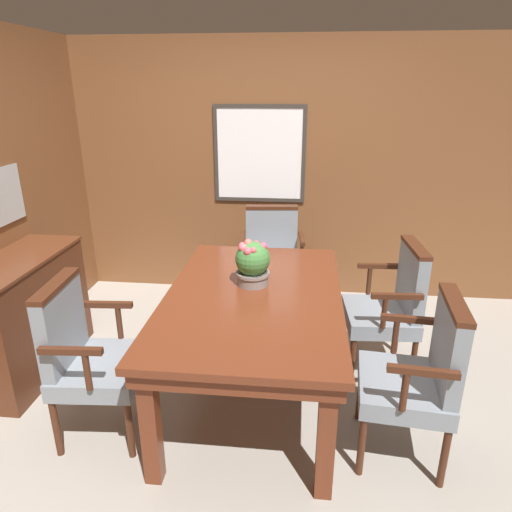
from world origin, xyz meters
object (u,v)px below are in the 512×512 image
object	(u,v)px
chair_right_far	(391,303)
chair_head_far	(272,256)
chair_right_near	(420,372)
dining_table	(254,307)
sideboard_cabinet	(25,316)
potted_plant	(253,263)
chair_left_near	(87,352)

from	to	relation	value
chair_right_far	chair_head_far	distance (m)	1.29
chair_right_near	dining_table	bearing A→B (deg)	-108.88
dining_table	chair_right_far	distance (m)	1.05
chair_right_far	dining_table	bearing A→B (deg)	-69.58
chair_head_far	chair_right_far	bearing A→B (deg)	-49.24
sideboard_cabinet	chair_right_near	bearing A→B (deg)	-11.97
potted_plant	chair_head_far	bearing A→B (deg)	87.81
sideboard_cabinet	chair_right_far	bearing A→B (deg)	6.28
chair_right_far	chair_right_near	xyz separation A→B (m)	(0.01, -0.85, 0.00)
chair_head_far	chair_left_near	bearing A→B (deg)	-124.50
chair_right_near	potted_plant	bearing A→B (deg)	-115.13
dining_table	chair_left_near	size ratio (longest dim) A/B	1.81
chair_right_far	sideboard_cabinet	bearing A→B (deg)	-87.17
chair_right_near	sideboard_cabinet	size ratio (longest dim) A/B	0.89
chair_right_far	chair_right_near	size ratio (longest dim) A/B	1.00
chair_left_near	sideboard_cabinet	world-z (taller)	chair_left_near
dining_table	chair_right_near	size ratio (longest dim) A/B	1.81
dining_table	sideboard_cabinet	bearing A→B (deg)	175.57
chair_right_near	potted_plant	distance (m)	1.20
chair_left_near	sideboard_cabinet	xyz separation A→B (m)	(-0.75, 0.57, -0.10)
chair_right_near	potted_plant	xyz separation A→B (m)	(-0.99, 0.58, 0.38)
chair_left_near	potted_plant	world-z (taller)	potted_plant
dining_table	sideboard_cabinet	size ratio (longest dim) A/B	1.60
potted_plant	sideboard_cabinet	xyz separation A→B (m)	(-1.67, -0.02, -0.48)
chair_head_far	chair_left_near	distance (m)	1.99
chair_right_far	chair_head_far	size ratio (longest dim) A/B	1.00
chair_right_far	sideboard_cabinet	world-z (taller)	chair_right_far
chair_head_far	potted_plant	world-z (taller)	potted_plant
chair_right_far	chair_left_near	size ratio (longest dim) A/B	1.00
chair_right_near	chair_left_near	bearing A→B (deg)	-84.64
chair_head_far	sideboard_cabinet	size ratio (longest dim) A/B	0.89
chair_right_near	sideboard_cabinet	world-z (taller)	chair_right_near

